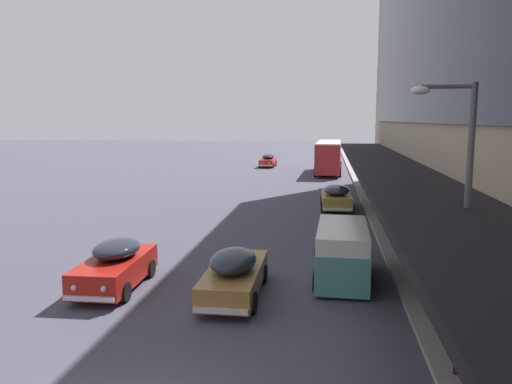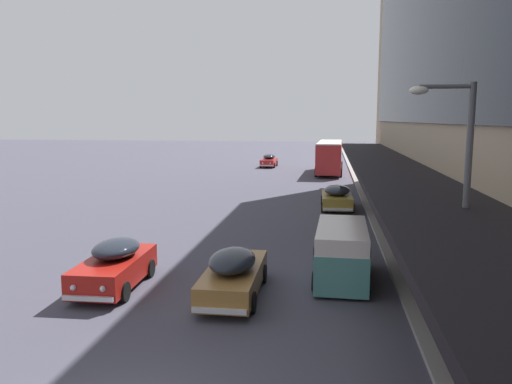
# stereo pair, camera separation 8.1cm
# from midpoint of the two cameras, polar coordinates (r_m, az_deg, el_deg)

# --- Properties ---
(transit_bus_kerbside_front) EXTENTS (2.91, 10.72, 3.34)m
(transit_bus_kerbside_front) POSITION_cam_midpoint_polar(r_m,az_deg,el_deg) (52.92, 8.27, 4.17)
(transit_bus_kerbside_front) COLOR #B62829
(transit_bus_kerbside_front) RESTS_ON ground
(sedan_lead_near) EXTENTS (1.81, 4.57, 1.51)m
(sedan_lead_near) POSITION_cam_midpoint_polar(r_m,az_deg,el_deg) (59.78, 1.34, 3.61)
(sedan_lead_near) COLOR #B02120
(sedan_lead_near) RESTS_ON ground
(sedan_trailing_mid) EXTENTS (2.04, 4.49, 1.55)m
(sedan_trailing_mid) POSITION_cam_midpoint_polar(r_m,az_deg,el_deg) (32.02, 9.10, -0.59)
(sedan_trailing_mid) COLOR olive
(sedan_trailing_mid) RESTS_ON ground
(sedan_second_near) EXTENTS (1.82, 4.73, 1.56)m
(sedan_second_near) POSITION_cam_midpoint_polar(r_m,az_deg,el_deg) (16.27, -2.64, -9.25)
(sedan_second_near) COLOR #9D6B34
(sedan_second_near) RESTS_ON ground
(sedan_lead_mid) EXTENTS (1.92, 4.31, 1.61)m
(sedan_lead_mid) POSITION_cam_midpoint_polar(r_m,az_deg,el_deg) (17.73, -15.87, -7.99)
(sedan_lead_mid) COLOR #A51812
(sedan_lead_mid) RESTS_ON ground
(vw_van) EXTENTS (1.99, 4.59, 1.96)m
(vw_van) POSITION_cam_midpoint_polar(r_m,az_deg,el_deg) (18.06, 9.70, -6.48)
(vw_van) COLOR teal
(vw_van) RESTS_ON ground
(pedestrian_at_kerb) EXTENTS (0.41, 0.55, 1.86)m
(pedestrian_at_kerb) POSITION_cam_midpoint_polar(r_m,az_deg,el_deg) (12.07, 22.12, -14.18)
(pedestrian_at_kerb) COLOR black
(pedestrian_at_kerb) RESTS_ON sidewalk_kerb
(street_lamp) EXTENTS (1.50, 0.28, 6.37)m
(street_lamp) POSITION_cam_midpoint_polar(r_m,az_deg,el_deg) (12.75, 22.10, -0.33)
(street_lamp) COLOR #4C4C51
(street_lamp) RESTS_ON sidewalk_kerb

